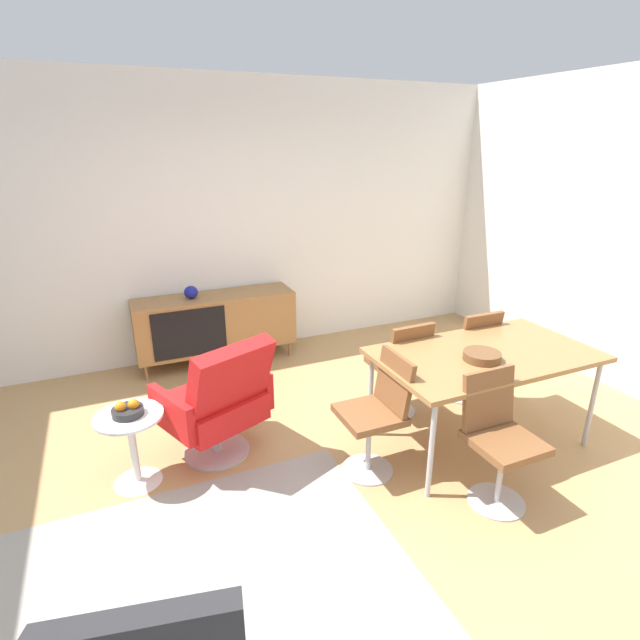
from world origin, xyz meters
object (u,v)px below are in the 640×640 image
object	(u,v)px
dining_chair_near_window	(378,410)
side_table_round	(132,441)
dining_chair_front_left	(498,435)
fruit_bowl	(128,410)
vase_cobalt	(191,292)
dining_chair_back_right	(469,350)
sideboard	(216,322)
dining_chair_back_left	(401,364)
wooden_bowl_on_table	(482,356)
dining_table	(485,358)
lounge_chair_red	(218,400)

from	to	relation	value
dining_chair_near_window	side_table_round	size ratio (longest dim) A/B	1.65
dining_chair_front_left	fruit_bowl	distance (m)	2.36
vase_cobalt	dining_chair_front_left	world-z (taller)	dining_chair_front_left
dining_chair_back_right	sideboard	bearing A→B (deg)	137.76
dining_chair_back_left	fruit_bowl	world-z (taller)	dining_chair_back_left
vase_cobalt	wooden_bowl_on_table	size ratio (longest dim) A/B	0.52
sideboard	dining_chair_near_window	distance (m)	2.33
dining_chair_front_left	dining_chair_back_left	xyz separation A→B (m)	(0.00, 1.12, 0.00)
dining_chair_back_left	side_table_round	world-z (taller)	dining_chair_back_left
dining_table	dining_chair_front_left	bearing A→B (deg)	-122.08
dining_chair_near_window	side_table_round	xyz separation A→B (m)	(-1.55, 0.52, -0.15)
side_table_round	lounge_chair_red	bearing A→B (deg)	5.65
vase_cobalt	dining_table	size ratio (longest dim) A/B	0.08
lounge_chair_red	side_table_round	world-z (taller)	lounge_chair_red
fruit_bowl	dining_table	bearing A→B (deg)	-12.10
wooden_bowl_on_table	lounge_chair_red	bearing A→B (deg)	158.65
dining_table	dining_chair_near_window	distance (m)	0.92
sideboard	dining_chair_front_left	size ratio (longest dim) A/B	1.87
wooden_bowl_on_table	vase_cobalt	bearing A→B (deg)	124.49
dining_chair_back_left	wooden_bowl_on_table	bearing A→B (deg)	-70.55
side_table_round	fruit_bowl	xyz separation A→B (m)	(0.00, -0.00, 0.23)
sideboard	dining_chair_back_right	bearing A→B (deg)	-42.24
dining_chair_front_left	lounge_chair_red	distance (m)	1.88
sideboard	dining_table	bearing A→B (deg)	-56.12
wooden_bowl_on_table	dining_chair_back_left	xyz separation A→B (m)	(-0.23, 0.65, -0.30)
dining_chair_near_window	dining_chair_front_left	distance (m)	0.78
dining_chair_back_left	dining_chair_near_window	bearing A→B (deg)	-134.02
wooden_bowl_on_table	dining_chair_front_left	distance (m)	0.60
lounge_chair_red	sideboard	bearing A→B (deg)	78.35
dining_table	dining_chair_back_left	distance (m)	0.70
fruit_bowl	dining_chair_back_right	bearing A→B (deg)	0.72
dining_chair_back_left	lounge_chair_red	xyz separation A→B (m)	(-1.50, 0.02, -0.00)
wooden_bowl_on_table	fruit_bowl	xyz separation A→B (m)	(-2.32, 0.62, -0.21)
dining_chair_near_window	fruit_bowl	distance (m)	1.64
vase_cobalt	dining_chair_back_right	distance (m)	2.69
vase_cobalt	dining_table	xyz separation A→B (m)	(1.72, -2.24, -0.09)
dining_chair_near_window	wooden_bowl_on_table	bearing A→B (deg)	-6.84
vase_cobalt	dining_chair_front_left	xyz separation A→B (m)	(1.37, -2.80, -0.31)
lounge_chair_red	vase_cobalt	bearing A→B (deg)	85.73
dining_chair_back_left	dining_chair_back_right	world-z (taller)	same
wooden_bowl_on_table	dining_chair_front_left	bearing A→B (deg)	-116.46
dining_chair_front_left	dining_chair_back_right	bearing A→B (deg)	57.98
dining_chair_front_left	dining_chair_back_right	world-z (taller)	same
dining_chair_near_window	side_table_round	distance (m)	1.65
vase_cobalt	dining_chair_near_window	xyz separation A→B (m)	(0.83, -2.24, -0.31)
side_table_round	wooden_bowl_on_table	bearing A→B (deg)	-14.86
dining_table	side_table_round	size ratio (longest dim) A/B	3.08
side_table_round	vase_cobalt	bearing A→B (deg)	67.30
dining_chair_back_right	fruit_bowl	distance (m)	2.79
wooden_bowl_on_table	side_table_round	distance (m)	2.45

